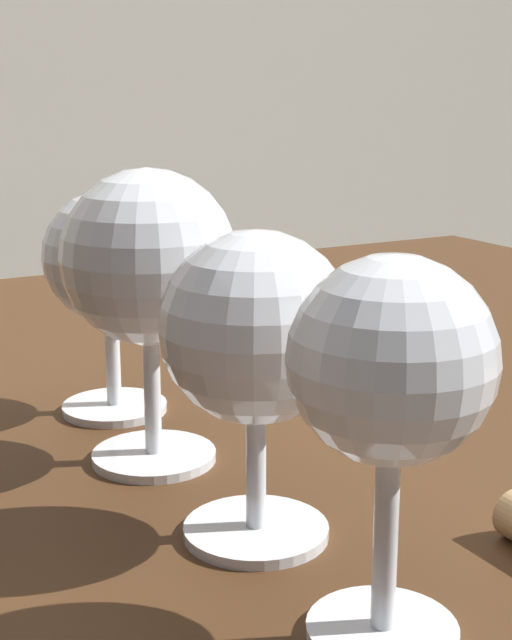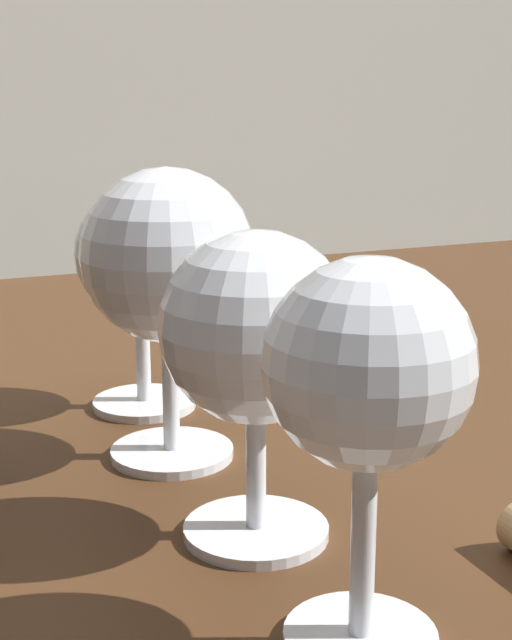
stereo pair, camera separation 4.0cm
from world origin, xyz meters
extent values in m
cube|color=#472B16|center=(0.00, 0.00, 0.70)|extent=(1.37, 0.83, 0.03)
cylinder|color=#472B16|center=(0.62, 0.36, 0.34)|extent=(0.06, 0.06, 0.68)
cylinder|color=white|center=(0.04, -0.30, 0.71)|extent=(0.06, 0.06, 0.00)
cylinder|color=white|center=(0.04, -0.30, 0.75)|extent=(0.01, 0.01, 0.08)
sphere|color=white|center=(0.04, -0.30, 0.82)|extent=(0.07, 0.07, 0.07)
ellipsoid|color=#380711|center=(0.04, -0.30, 0.81)|extent=(0.06, 0.06, 0.03)
cylinder|color=white|center=(0.04, -0.21, 0.71)|extent=(0.07, 0.07, 0.00)
cylinder|color=white|center=(0.04, -0.21, 0.75)|extent=(0.01, 0.01, 0.06)
sphere|color=white|center=(0.04, -0.21, 0.81)|extent=(0.08, 0.08, 0.08)
ellipsoid|color=#EACC66|center=(0.04, -0.21, 0.81)|extent=(0.07, 0.07, 0.04)
cylinder|color=white|center=(0.04, -0.11, 0.71)|extent=(0.07, 0.07, 0.00)
cylinder|color=white|center=(0.04, -0.11, 0.75)|extent=(0.01, 0.01, 0.08)
sphere|color=white|center=(0.04, -0.11, 0.82)|extent=(0.09, 0.09, 0.09)
ellipsoid|color=pink|center=(0.04, -0.11, 0.82)|extent=(0.08, 0.08, 0.04)
cylinder|color=white|center=(0.05, -0.02, 0.71)|extent=(0.06, 0.06, 0.00)
cylinder|color=white|center=(0.05, -0.02, 0.75)|extent=(0.01, 0.01, 0.07)
sphere|color=white|center=(0.05, -0.02, 0.81)|extent=(0.08, 0.08, 0.08)
ellipsoid|color=maroon|center=(0.05, -0.02, 0.81)|extent=(0.07, 0.07, 0.03)
camera|label=1|loc=(-0.14, -0.55, 0.91)|focal=53.10mm
camera|label=2|loc=(-0.11, -0.57, 0.91)|focal=53.10mm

